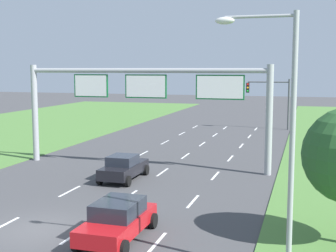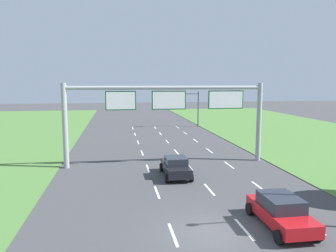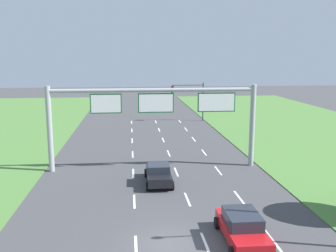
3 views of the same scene
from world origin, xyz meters
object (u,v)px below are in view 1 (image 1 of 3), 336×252
sign_gantry (146,95)px  traffic_light_mast (271,95)px  car_near_red (118,219)px  car_lead_silver (124,167)px  street_lamp (280,121)px

sign_gantry → traffic_light_mast: (6.52, 23.10, -1.08)m
traffic_light_mast → car_near_red: bearing=-95.0°
car_near_red → car_lead_silver: (-3.53, 9.34, -0.03)m
car_near_red → car_lead_silver: bearing=111.3°
car_lead_silver → sign_gantry: sign_gantry is taller
traffic_light_mast → sign_gantry: bearing=-105.8°
car_lead_silver → traffic_light_mast: traffic_light_mast is taller
car_near_red → traffic_light_mast: traffic_light_mast is taller
car_near_red → street_lamp: bearing=-13.2°
car_near_red → car_lead_silver: car_near_red is taller
car_near_red → street_lamp: (6.25, -1.53, 4.28)m
sign_gantry → street_lamp: bearing=-56.8°
traffic_light_mast → street_lamp: 37.97m
street_lamp → car_near_red: bearing=166.2°
car_near_red → car_lead_silver: 9.99m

